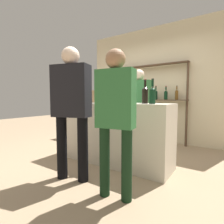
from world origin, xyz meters
TOP-DOWN VIEW (x-y plane):
  - ground_plane at (0.00, 0.00)m, footprint 16.00×16.00m
  - bar_counter at (0.00, 0.00)m, footprint 1.95×0.56m
  - back_wall at (0.00, 1.88)m, footprint 3.55×0.12m
  - back_shelf at (-0.00, 1.70)m, footprint 1.71×0.18m
  - counter_bottle_0 at (0.53, 0.12)m, footprint 0.07×0.07m
  - counter_bottle_1 at (0.30, -0.17)m, footprint 0.08×0.08m
  - counter_bottle_2 at (0.05, -0.18)m, footprint 0.09×0.09m
  - counter_bottle_3 at (0.58, -0.00)m, footprint 0.09×0.09m
  - counter_bottle_4 at (0.72, -0.09)m, footprint 0.08×0.08m
  - wine_glass at (0.37, -0.01)m, footprint 0.07×0.07m
  - ice_bucket at (-0.44, 0.05)m, footprint 0.20×0.20m
  - cork_jar at (-0.04, 0.11)m, footprint 0.10×0.10m
  - customer_center at (-0.07, -0.82)m, footprint 0.52×0.34m
  - server_behind_counter at (0.10, 0.79)m, footprint 0.48×0.28m
  - customer_right at (0.63, -0.87)m, footprint 0.42×0.24m

SIDE VIEW (x-z plane):
  - ground_plane at x=0.00m, z-range 0.00..0.00m
  - bar_counter at x=0.00m, z-range 0.00..0.98m
  - customer_right at x=0.63m, z-range 0.14..1.70m
  - server_behind_counter at x=0.10m, z-range 0.14..1.76m
  - customer_center at x=-0.07m, z-range 0.14..1.84m
  - cork_jar at x=-0.04m, z-range 0.98..1.15m
  - ice_bucket at x=-0.44m, z-range 0.99..1.20m
  - wine_glass at x=0.37m, z-range 1.02..1.18m
  - counter_bottle_1 at x=0.30m, z-range 0.95..1.27m
  - counter_bottle_4 at x=0.72m, z-range 0.94..1.28m
  - counter_bottle_2 at x=0.05m, z-range 0.94..1.29m
  - counter_bottle_3 at x=0.58m, z-range 0.95..1.29m
  - counter_bottle_0 at x=0.53m, z-range 0.94..1.31m
  - back_shelf at x=0.00m, z-range 0.27..2.13m
  - back_wall at x=0.00m, z-range 0.00..2.80m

